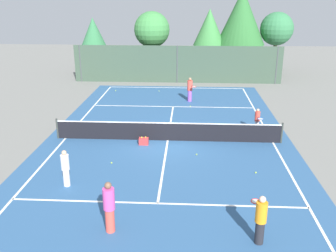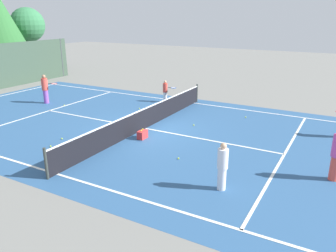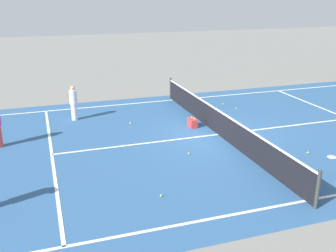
{
  "view_description": "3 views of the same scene",
  "coord_description": "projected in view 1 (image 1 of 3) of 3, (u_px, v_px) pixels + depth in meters",
  "views": [
    {
      "loc": [
        1.08,
        -18.57,
        7.28
      ],
      "look_at": [
        0.05,
        -0.69,
        1.05
      ],
      "focal_mm": 40.37,
      "sensor_mm": 36.0,
      "label": 1
    },
    {
      "loc": [
        -12.62,
        -8.27,
        5.13
      ],
      "look_at": [
        -0.89,
        -1.74,
        0.66
      ],
      "focal_mm": 35.82,
      "sensor_mm": 36.0,
      "label": 2
    },
    {
      "loc": [
        13.22,
        -6.53,
        5.4
      ],
      "look_at": [
        1.45,
        -2.6,
        1.12
      ],
      "focal_mm": 41.81,
      "sensor_mm": 36.0,
      "label": 3
    }
  ],
  "objects": [
    {
      "name": "ball_crate",
      "position": [
        144.0,
        141.0,
        19.37
      ],
      "size": [
        0.48,
        0.28,
        0.43
      ],
      "color": "red",
      "rests_on": "ground_plane"
    },
    {
      "name": "court_surface",
      "position": [
        168.0,
        140.0,
        19.96
      ],
      "size": [
        13.0,
        25.0,
        0.01
      ],
      "color": "#2D5684",
      "rests_on": "ground_plane"
    },
    {
      "name": "perimeter_fence",
      "position": [
        177.0,
        64.0,
        32.64
      ],
      "size": [
        18.0,
        0.12,
        3.2
      ],
      "color": "#384C3D",
      "rests_on": "ground_plane"
    },
    {
      "name": "tennis_ball_6",
      "position": [
        116.0,
        91.0,
        30.22
      ],
      "size": [
        0.07,
        0.07,
        0.07
      ],
      "primitive_type": "sphere",
      "color": "#CCE533",
      "rests_on": "ground_plane"
    },
    {
      "name": "tennis_ball_7",
      "position": [
        112.0,
        163.0,
        17.23
      ],
      "size": [
        0.07,
        0.07,
        0.07
      ],
      "primitive_type": "sphere",
      "color": "#CCE533",
      "rests_on": "ground_plane"
    },
    {
      "name": "tennis_ball_1",
      "position": [
        190.0,
        106.0,
        25.99
      ],
      "size": [
        0.07,
        0.07,
        0.07
      ],
      "primitive_type": "sphere",
      "color": "#CCE533",
      "rests_on": "ground_plane"
    },
    {
      "name": "tennis_ball_0",
      "position": [
        159.0,
        91.0,
        30.12
      ],
      "size": [
        0.07,
        0.07,
        0.07
      ],
      "primitive_type": "sphere",
      "color": "#CCE533",
      "rests_on": "ground_plane"
    },
    {
      "name": "tree_0",
      "position": [
        152.0,
        30.0,
        34.08
      ],
      "size": [
        3.21,
        3.21,
        5.94
      ],
      "color": "brown",
      "rests_on": "ground_plane"
    },
    {
      "name": "tree_2",
      "position": [
        93.0,
        33.0,
        36.35
      ],
      "size": [
        2.54,
        2.54,
        5.27
      ],
      "color": "brown",
      "rests_on": "ground_plane"
    },
    {
      "name": "player_4",
      "position": [
        261.0,
        219.0,
        11.46
      ],
      "size": [
        0.44,
        0.93,
        1.64
      ],
      "color": "#232328",
      "rests_on": "ground_plane"
    },
    {
      "name": "player_2",
      "position": [
        109.0,
        207.0,
        12.01
      ],
      "size": [
        0.38,
        0.38,
        1.78
      ],
      "color": "#E54C3F",
      "rests_on": "ground_plane"
    },
    {
      "name": "player_0",
      "position": [
        257.0,
        120.0,
        21.04
      ],
      "size": [
        0.41,
        0.87,
        1.34
      ],
      "color": "silver",
      "rests_on": "ground_plane"
    },
    {
      "name": "tree_1",
      "position": [
        277.0,
        29.0,
        35.8
      ],
      "size": [
        3.13,
        3.13,
        5.81
      ],
      "color": "brown",
      "rests_on": "ground_plane"
    },
    {
      "name": "tennis_ball_3",
      "position": [
        217.0,
        127.0,
        21.84
      ],
      "size": [
        0.07,
        0.07,
        0.07
      ],
      "primitive_type": "sphere",
      "color": "#CCE533",
      "rests_on": "ground_plane"
    },
    {
      "name": "player_1",
      "position": [
        66.0,
        168.0,
        14.98
      ],
      "size": [
        0.33,
        0.33,
        1.54
      ],
      "color": "silver",
      "rests_on": "ground_plane"
    },
    {
      "name": "tennis_ball_5",
      "position": [
        256.0,
        173.0,
        16.28
      ],
      "size": [
        0.07,
        0.07,
        0.07
      ],
      "primitive_type": "sphere",
      "color": "#CCE533",
      "rests_on": "ground_plane"
    },
    {
      "name": "player_3",
      "position": [
        190.0,
        89.0,
        27.03
      ],
      "size": [
        0.7,
        0.92,
        1.74
      ],
      "color": "purple",
      "rests_on": "ground_plane"
    },
    {
      "name": "tree_4",
      "position": [
        242.0,
        17.0,
        35.4
      ],
      "size": [
        4.59,
        4.59,
        7.89
      ],
      "color": "brown",
      "rests_on": "ground_plane"
    },
    {
      "name": "tennis_ball_8",
      "position": [
        120.0,
        124.0,
        22.35
      ],
      "size": [
        0.07,
        0.07,
        0.07
      ],
      "primitive_type": "sphere",
      "color": "#CCE533",
      "rests_on": "ground_plane"
    },
    {
      "name": "tennis_ball_2",
      "position": [
        104.0,
        126.0,
        22.14
      ],
      "size": [
        0.07,
        0.07,
        0.07
      ],
      "primitive_type": "sphere",
      "color": "#CCE533",
      "rests_on": "ground_plane"
    },
    {
      "name": "tennis_net",
      "position": [
        168.0,
        131.0,
        19.79
      ],
      "size": [
        11.9,
        0.1,
        1.1
      ],
      "color": "#333833",
      "rests_on": "ground_plane"
    },
    {
      "name": "tree_3",
      "position": [
        209.0,
        28.0,
        35.68
      ],
      "size": [
        3.03,
        3.03,
        6.09
      ],
      "color": "brown",
      "rests_on": "ground_plane"
    },
    {
      "name": "tennis_ball_4",
      "position": [
        197.0,
        154.0,
        18.13
      ],
      "size": [
        0.07,
        0.07,
        0.07
      ],
      "primitive_type": "sphere",
      "color": "#CCE533",
      "rests_on": "ground_plane"
    },
    {
      "name": "ground_plane",
      "position": [
        168.0,
        140.0,
        19.96
      ],
      "size": [
        80.0,
        80.0,
        0.0
      ],
      "primitive_type": "plane",
      "color": "slate"
    }
  ]
}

